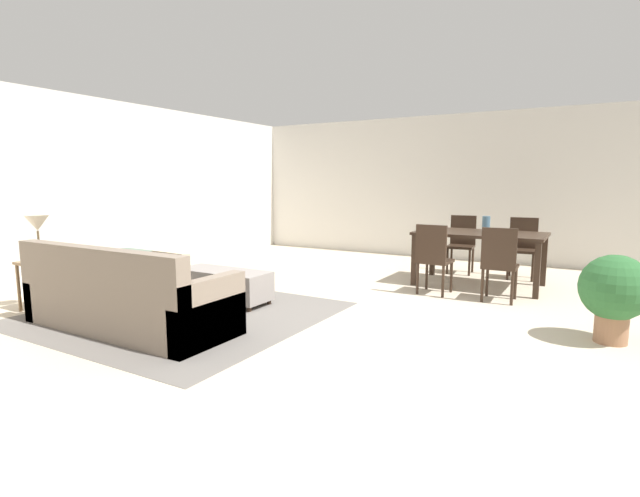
% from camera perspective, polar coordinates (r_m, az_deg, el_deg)
% --- Properties ---
extents(ground_plane, '(10.80, 10.80, 0.00)m').
position_cam_1_polar(ground_plane, '(4.79, 3.13, -9.77)').
color(ground_plane, beige).
extents(wall_back, '(9.00, 0.12, 2.70)m').
position_cam_1_polar(wall_back, '(9.30, 17.53, 6.96)').
color(wall_back, silver).
rests_on(wall_back, ground_plane).
extents(wall_left, '(0.12, 11.00, 2.70)m').
position_cam_1_polar(wall_left, '(8.00, -25.11, 6.46)').
color(wall_left, silver).
rests_on(wall_left, ground_plane).
extents(area_rug, '(3.00, 2.80, 0.01)m').
position_cam_1_polar(area_rug, '(5.58, -16.20, -7.45)').
color(area_rug, slate).
rests_on(area_rug, ground_plane).
extents(couch, '(2.27, 0.86, 0.86)m').
position_cam_1_polar(couch, '(5.13, -22.25, -5.72)').
color(couch, gray).
rests_on(couch, ground_plane).
extents(ottoman_table, '(1.19, 0.48, 0.40)m').
position_cam_1_polar(ottoman_table, '(5.93, -11.50, -4.17)').
color(ottoman_table, gray).
rests_on(ottoman_table, ground_plane).
extents(side_table, '(0.40, 0.40, 0.57)m').
position_cam_1_polar(side_table, '(6.28, -30.43, -2.37)').
color(side_table, olive).
rests_on(side_table, ground_plane).
extents(table_lamp, '(0.26, 0.26, 0.53)m').
position_cam_1_polar(table_lamp, '(6.22, -30.78, 2.44)').
color(table_lamp, brown).
rests_on(table_lamp, side_table).
extents(dining_table, '(1.72, 0.98, 0.76)m').
position_cam_1_polar(dining_table, '(7.04, 18.62, 1.17)').
color(dining_table, '#332319').
rests_on(dining_table, ground_plane).
extents(dining_chair_near_left, '(0.42, 0.42, 0.92)m').
position_cam_1_polar(dining_chair_near_left, '(6.32, 13.40, -0.78)').
color(dining_chair_near_left, '#332319').
rests_on(dining_chair_near_left, ground_plane).
extents(dining_chair_near_right, '(0.41, 0.41, 0.92)m').
position_cam_1_polar(dining_chair_near_right, '(6.15, 20.70, -1.32)').
color(dining_chair_near_right, '#332319').
rests_on(dining_chair_near_right, ground_plane).
extents(dining_chair_far_left, '(0.43, 0.43, 0.92)m').
position_cam_1_polar(dining_chair_far_left, '(8.01, 16.63, 0.92)').
color(dining_chair_far_left, '#332319').
rests_on(dining_chair_far_left, ground_plane).
extents(dining_chair_far_right, '(0.42, 0.42, 0.92)m').
position_cam_1_polar(dining_chair_far_right, '(7.86, 23.11, 0.48)').
color(dining_chair_far_right, '#332319').
rests_on(dining_chair_far_right, ground_plane).
extents(vase_centerpiece, '(0.11, 0.11, 0.23)m').
position_cam_1_polar(vase_centerpiece, '(7.05, 19.28, 2.77)').
color(vase_centerpiece, slate).
rests_on(vase_centerpiece, dining_table).
extents(potted_plant, '(0.60, 0.60, 0.81)m').
position_cam_1_polar(potted_plant, '(5.07, 31.80, -4.37)').
color(potted_plant, '#996B4C').
rests_on(potted_plant, ground_plane).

